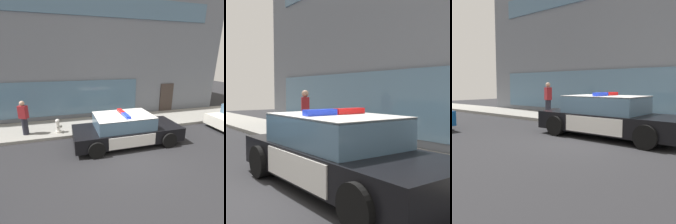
# 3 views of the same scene
# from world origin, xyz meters

# --- Properties ---
(ground) EXTENTS (48.00, 48.00, 0.00)m
(ground) POSITION_xyz_m (0.00, 0.00, 0.00)
(ground) COLOR #262628
(sidewalk) EXTENTS (48.00, 2.68, 0.15)m
(sidewalk) POSITION_xyz_m (0.00, 3.25, 0.07)
(sidewalk) COLOR gray
(sidewalk) RESTS_ON ground
(storefront_building) EXTENTS (20.02, 10.53, 9.20)m
(storefront_building) POSITION_xyz_m (-1.30, 9.86, 4.60)
(storefront_building) COLOR slate
(storefront_building) RESTS_ON ground
(police_cruiser) EXTENTS (4.91, 2.15, 1.49)m
(police_cruiser) POSITION_xyz_m (0.26, 0.77, 0.68)
(police_cruiser) COLOR black
(police_cruiser) RESTS_ON ground
(fire_hydrant) EXTENTS (0.34, 0.39, 0.73)m
(fire_hydrant) POSITION_xyz_m (-2.78, 2.46, 0.50)
(fire_hydrant) COLOR silver
(fire_hydrant) RESTS_ON sidewalk
(pedestrian_on_sidewalk) EXTENTS (0.47, 0.41, 1.71)m
(pedestrian_on_sidewalk) POSITION_xyz_m (-4.33, 2.65, 1.01)
(pedestrian_on_sidewalk) COLOR #23232D
(pedestrian_on_sidewalk) RESTS_ON sidewalk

